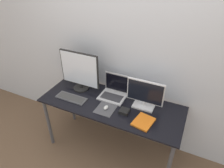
# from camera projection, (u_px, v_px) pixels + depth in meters

# --- Properties ---
(ground_plane) EXTENTS (12.00, 12.00, 0.00)m
(ground_plane) POSITION_uv_depth(u_px,v_px,m) (100.00, 166.00, 2.49)
(ground_plane) COLOR brown
(wall_back) EXTENTS (7.00, 0.05, 2.50)m
(wall_back) POSITION_uv_depth(u_px,v_px,m) (125.00, 53.00, 2.34)
(wall_back) COLOR silver
(wall_back) RESTS_ON ground_plane
(desk) EXTENTS (1.66, 0.63, 0.77)m
(desk) POSITION_uv_depth(u_px,v_px,m) (111.00, 109.00, 2.36)
(desk) COLOR black
(desk) RESTS_ON ground_plane
(monitor_left) EXTENTS (0.51, 0.20, 0.50)m
(monitor_left) POSITION_uv_depth(u_px,v_px,m) (80.00, 71.00, 2.43)
(monitor_left) COLOR black
(monitor_left) RESTS_ON desk
(monitor_right) EXTENTS (0.41, 0.17, 0.33)m
(monitor_right) POSITION_uv_depth(u_px,v_px,m) (145.00, 95.00, 2.18)
(monitor_right) COLOR silver
(monitor_right) RESTS_ON desk
(laptop) EXTENTS (0.31, 0.26, 0.26)m
(laptop) POSITION_uv_depth(u_px,v_px,m) (114.00, 91.00, 2.41)
(laptop) COLOR #ADADB2
(laptop) RESTS_ON desk
(keyboard) EXTENTS (0.38, 0.14, 0.02)m
(keyboard) POSITION_uv_depth(u_px,v_px,m) (71.00, 98.00, 2.38)
(keyboard) COLOR #4C4C51
(keyboard) RESTS_ON desk
(mousepad) EXTENTS (0.21, 0.22, 0.00)m
(mousepad) POSITION_uv_depth(u_px,v_px,m) (105.00, 109.00, 2.22)
(mousepad) COLOR #47474C
(mousepad) RESTS_ON desk
(mouse) EXTENTS (0.04, 0.07, 0.04)m
(mouse) POSITION_uv_depth(u_px,v_px,m) (106.00, 108.00, 2.21)
(mouse) COLOR silver
(mouse) RESTS_ON mousepad
(book) EXTENTS (0.22, 0.25, 0.02)m
(book) POSITION_uv_depth(u_px,v_px,m) (143.00, 122.00, 2.04)
(book) COLOR orange
(book) RESTS_ON desk
(power_brick) EXTENTS (0.10, 0.10, 0.04)m
(power_brick) POSITION_uv_depth(u_px,v_px,m) (124.00, 111.00, 2.16)
(power_brick) COLOR black
(power_brick) RESTS_ON desk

